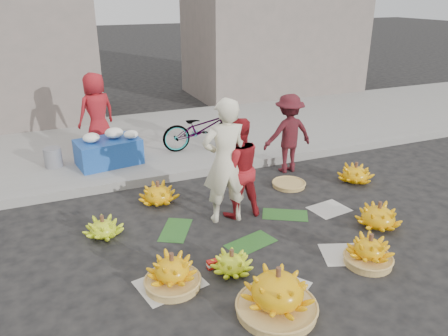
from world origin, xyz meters
name	(u,v)px	position (x,y,z in m)	size (l,w,h in m)	color
ground	(251,234)	(0.00, 0.00, 0.00)	(80.00, 80.00, 0.00)	black
curb	(196,171)	(0.00, 2.20, 0.07)	(40.00, 0.25, 0.15)	gray
sidewalk	(164,138)	(0.00, 4.30, 0.06)	(40.00, 4.00, 0.12)	gray
building_right	(274,10)	(4.50, 7.70, 2.50)	(5.00, 3.00, 5.00)	gray
newspaper_scatter	(281,266)	(0.00, -0.80, 0.00)	(3.20, 1.80, 0.00)	beige
banana_leaves	(238,229)	(-0.10, 0.20, 0.00)	(2.00, 1.00, 0.00)	#1F531B
banana_bunch_0	(172,273)	(-1.29, -0.66, 0.18)	(0.68, 0.68, 0.43)	#B08B4A
banana_bunch_1	(232,263)	(-0.58, -0.67, 0.13)	(0.47, 0.47, 0.30)	#9EC71C
banana_bunch_2	(277,293)	(-0.44, -1.47, 0.24)	(0.81, 0.81, 0.54)	#B08B4A
banana_bunch_3	(369,251)	(0.99, -1.15, 0.17)	(0.57, 0.57, 0.40)	#B08B4A
banana_bunch_4	(378,216)	(1.69, -0.50, 0.17)	(0.69, 0.69, 0.39)	#FCB90C
banana_bunch_5	(355,174)	(2.39, 0.86, 0.16)	(0.60, 0.60, 0.36)	#FCB90C
banana_bunch_6	(103,228)	(-1.83, 0.72, 0.13)	(0.62, 0.62, 0.31)	#9EC71C
banana_bunch_7	(158,193)	(-0.90, 1.40, 0.16)	(0.71, 0.71, 0.37)	#FCB90C
basket_spare	(289,184)	(1.27, 1.16, 0.03)	(0.53, 0.53, 0.06)	#B08B4A
incense_stack	(217,263)	(-0.70, -0.51, 0.06)	(0.24, 0.08, 0.10)	red
vendor_cream	(225,162)	(-0.15, 0.52, 0.88)	(0.65, 0.42, 1.77)	#F0E9CA
vendor_red	(237,168)	(0.06, 0.60, 0.73)	(0.71, 0.55, 1.45)	#B01B1F
man_striped	(288,134)	(1.58, 1.77, 0.70)	(0.91, 0.52, 1.40)	maroon
flower_table	(109,150)	(-1.35, 3.06, 0.38)	(1.18, 0.83, 0.63)	#17449B
grey_bucket	(53,157)	(-2.29, 3.29, 0.29)	(0.31, 0.31, 0.35)	slate
flower_vendor	(97,112)	(-1.39, 3.93, 0.87)	(0.74, 0.48, 1.51)	#B01B1F
bicycle	(202,128)	(0.48, 3.18, 0.53)	(1.57, 0.55, 0.83)	gray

